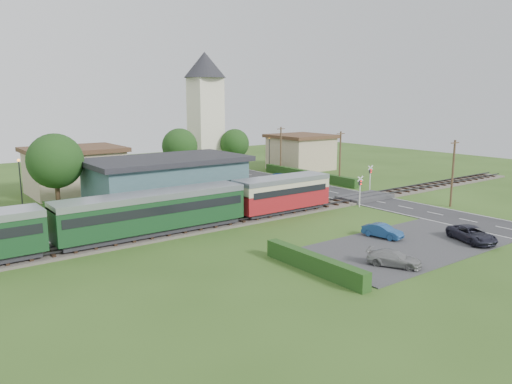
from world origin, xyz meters
TOP-DOWN VIEW (x-y plane):
  - ground at (0.00, 0.00)m, footprint 120.00×120.00m
  - railway_track at (0.00, 2.00)m, footprint 76.00×3.20m
  - road at (10.00, 0.00)m, footprint 6.00×70.00m
  - car_park at (-1.50, -12.00)m, footprint 17.00×9.00m
  - crossing_deck at (10.00, 2.00)m, footprint 6.20×3.40m
  - platform at (-10.00, 5.20)m, footprint 30.00×3.00m
  - equipment_hut at (-18.00, 5.20)m, footprint 2.30×2.30m
  - station_building at (-10.00, 10.99)m, footprint 16.00×9.00m
  - train at (-18.93, 2.00)m, footprint 43.20×2.90m
  - church_tower at (5.00, 28.00)m, footprint 6.00×6.00m
  - house_west at (-15.00, 25.00)m, footprint 10.80×8.80m
  - house_east at (20.00, 24.00)m, footprint 8.80×8.80m
  - hedge_carpark at (-11.00, -12.00)m, footprint 0.80×9.00m
  - hedge_roadside at (14.20, 16.00)m, footprint 0.80×18.00m
  - hedge_station at (-10.00, 15.50)m, footprint 22.00×0.80m
  - tree_a at (-20.00, 14.00)m, footprint 5.20×5.20m
  - tree_b at (-2.00, 23.00)m, footprint 4.60×4.60m
  - tree_c at (8.00, 25.00)m, footprint 4.20×4.20m
  - utility_pole_b at (14.20, -6.00)m, footprint 1.40×0.22m
  - utility_pole_c at (14.20, 10.00)m, footprint 1.40×0.22m
  - utility_pole_d at (14.20, 22.00)m, footprint 1.40×0.22m
  - crossing_signal_near at (6.40, -0.41)m, footprint 0.84×0.28m
  - crossing_signal_far at (13.60, 4.39)m, footprint 0.84×0.28m
  - streetlamp_west at (-22.00, 20.00)m, footprint 0.30×0.30m
  - streetlamp_east at (16.00, 27.00)m, footprint 0.30×0.30m
  - car_on_road at (9.85, 17.07)m, footprint 3.66×2.09m
  - car_park_blue at (-1.06, -9.50)m, footprint 1.75×3.48m
  - car_park_silver at (-5.97, -14.50)m, footprint 3.00×3.91m
  - car_park_dark at (3.66, -14.50)m, footprint 3.44×4.79m
  - pedestrian_near at (-4.44, 5.42)m, footprint 0.69×0.55m
  - pedestrian_far at (-17.41, 4.68)m, footprint 0.97×1.06m

SIDE VIEW (x-z plane):
  - ground at x=0.00m, z-range 0.00..0.00m
  - road at x=10.00m, z-range 0.00..0.05m
  - car_park at x=-1.50m, z-range 0.00..0.08m
  - railway_track at x=0.00m, z-range -0.13..0.36m
  - crossing_deck at x=10.00m, z-range 0.00..0.45m
  - platform at x=-10.00m, z-range 0.00..0.45m
  - hedge_carpark at x=-11.00m, z-range 0.00..1.20m
  - hedge_roadside at x=14.20m, z-range 0.00..1.20m
  - car_park_silver at x=-5.97m, z-range 0.08..1.14m
  - car_park_blue at x=-1.06m, z-range 0.08..1.18m
  - car_on_road at x=9.85m, z-range 0.05..1.22m
  - hedge_station at x=-10.00m, z-range 0.00..1.30m
  - car_park_dark at x=3.66m, z-range 0.08..1.29m
  - pedestrian_near at x=-4.44m, z-range 0.45..2.11m
  - pedestrian_far at x=-17.41m, z-range 0.45..2.23m
  - equipment_hut at x=-18.00m, z-range 0.47..3.02m
  - crossing_signal_near at x=6.40m, z-range 0.50..3.78m
  - crossing_signal_far at x=13.60m, z-range 0.50..3.78m
  - train at x=-18.93m, z-range 0.48..3.88m
  - station_building at x=-10.00m, z-range 0.04..5.34m
  - house_west at x=-15.00m, z-range 0.04..5.54m
  - house_east at x=20.00m, z-range 0.05..5.55m
  - streetlamp_west at x=-22.00m, z-range 0.46..5.62m
  - streetlamp_east at x=16.00m, z-range 0.46..5.62m
  - utility_pole_b at x=14.20m, z-range 0.13..7.13m
  - utility_pole_c at x=14.20m, z-range 0.13..7.13m
  - utility_pole_d at x=14.20m, z-range 0.13..7.13m
  - tree_c at x=8.00m, z-range 1.26..8.04m
  - tree_b at x=-2.00m, z-range 1.35..8.69m
  - tree_a at x=-20.00m, z-range 1.38..9.38m
  - church_tower at x=5.00m, z-range 1.43..19.03m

